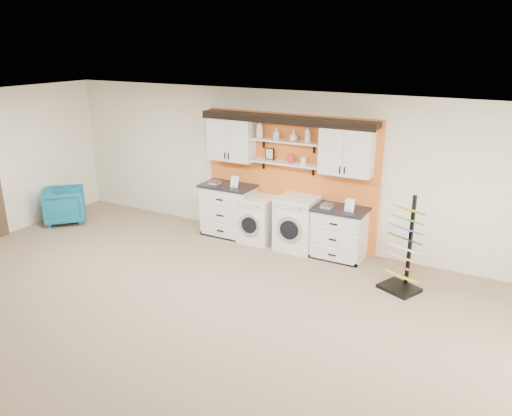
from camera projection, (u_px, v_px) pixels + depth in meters
The scene contains 22 objects.
floor at pixel (154, 343), 6.30m from camera, with size 10.00×10.00×0.00m, color #8D735F.
ceiling at pixel (137, 121), 5.41m from camera, with size 10.00×10.00×0.00m, color white.
wall_back at pixel (290, 168), 9.18m from camera, with size 10.00×10.00×0.00m, color silver.
accent_panel at pixel (289, 179), 9.21m from camera, with size 3.40×0.07×2.40m, color orange.
upper_cabinet_left at pixel (231, 138), 9.37m from camera, with size 0.90×0.35×0.84m.
upper_cabinet_right at pixel (347, 150), 8.34m from camera, with size 0.90×0.35×0.84m.
shelf_lower at pixel (285, 163), 8.97m from camera, with size 1.32×0.28×0.03m, color white.
shelf_upper at pixel (286, 141), 8.84m from camera, with size 1.32×0.28×0.03m, color white.
crown_molding at pixel (287, 119), 8.73m from camera, with size 3.30×0.41×0.13m.
picture_frame at pixel (270, 154), 9.13m from camera, with size 0.18×0.02×0.22m.
canister_red at pixel (291, 159), 8.90m from camera, with size 0.11×0.11×0.16m, color red.
canister_cream at pixel (304, 161), 8.79m from camera, with size 0.10×0.10×0.14m, color silver.
base_cabinet_left at pixel (228, 210), 9.68m from camera, with size 1.04×0.66×1.01m.
base_cabinet_right at pixel (339, 233), 8.67m from camera, with size 0.93×0.66×0.91m.
washer at pixel (258, 219), 9.40m from camera, with size 0.62×0.71×0.86m.
dryer at pixel (297, 223), 9.02m from camera, with size 0.70×0.71×0.98m.
sample_rack at pixel (403, 260), 7.51m from camera, with size 0.68×0.63×1.49m.
armchair at pixel (65, 205), 10.40m from camera, with size 0.78×0.80×0.73m, color #106589.
soap_bottle_a at pixel (260, 128), 9.03m from camera, with size 0.13×0.13×0.34m, color silver.
soap_bottle_b at pixel (276, 134), 8.90m from camera, with size 0.09×0.09×0.20m, color silver.
soap_bottle_c at pixel (294, 136), 8.74m from camera, with size 0.14×0.14×0.18m, color silver.
soap_bottle_d at pixel (308, 134), 8.60m from camera, with size 0.11×0.11×0.29m, color silver.
Camera 1 is at (3.74, -4.14, 3.63)m, focal length 35.00 mm.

